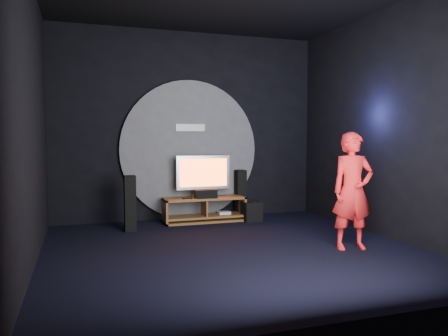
% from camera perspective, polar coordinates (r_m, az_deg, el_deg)
% --- Properties ---
extents(floor, '(5.00, 5.00, 0.00)m').
position_cam_1_polar(floor, '(6.08, 1.17, -10.64)').
color(floor, black).
rests_on(floor, ground).
extents(back_wall, '(5.00, 0.04, 3.50)m').
position_cam_1_polar(back_wall, '(8.28, -4.61, 5.47)').
color(back_wall, black).
rests_on(back_wall, ground).
extents(front_wall, '(5.00, 0.04, 3.50)m').
position_cam_1_polar(front_wall, '(3.63, 14.59, 7.26)').
color(front_wall, black).
rests_on(front_wall, ground).
extents(left_wall, '(0.04, 5.00, 3.50)m').
position_cam_1_polar(left_wall, '(5.57, -23.96, 5.86)').
color(left_wall, black).
rests_on(left_wall, ground).
extents(right_wall, '(0.04, 5.00, 3.50)m').
position_cam_1_polar(right_wall, '(7.12, 20.62, 5.47)').
color(right_wall, black).
rests_on(right_wall, ground).
extents(wall_disc_panel, '(2.60, 0.11, 2.60)m').
position_cam_1_polar(wall_disc_panel, '(8.23, -4.50, 2.36)').
color(wall_disc_panel, '#515156').
rests_on(wall_disc_panel, ground).
extents(media_console, '(1.49, 0.45, 0.45)m').
position_cam_1_polar(media_console, '(8.00, -2.55, -5.65)').
color(media_console, brown).
rests_on(media_console, ground).
extents(tv, '(1.00, 0.22, 0.76)m').
position_cam_1_polar(tv, '(7.98, -2.74, -0.84)').
color(tv, '#B7B7BE').
rests_on(tv, media_console).
extents(center_speaker, '(0.40, 0.15, 0.15)m').
position_cam_1_polar(center_speaker, '(7.85, -2.39, -3.40)').
color(center_speaker, black).
rests_on(center_speaker, media_console).
extents(remote, '(0.18, 0.05, 0.02)m').
position_cam_1_polar(remote, '(7.76, -4.80, -3.97)').
color(remote, black).
rests_on(remote, media_console).
extents(tower_speaker_left, '(0.18, 0.20, 0.92)m').
position_cam_1_polar(tower_speaker_left, '(7.33, -12.17, -4.54)').
color(tower_speaker_left, black).
rests_on(tower_speaker_left, ground).
extents(tower_speaker_right, '(0.18, 0.20, 0.92)m').
position_cam_1_polar(tower_speaker_right, '(8.39, 2.16, -3.38)').
color(tower_speaker_right, black).
rests_on(tower_speaker_right, ground).
extents(subwoofer, '(0.32, 0.32, 0.36)m').
position_cam_1_polar(subwoofer, '(8.09, 3.62, -5.67)').
color(subwoofer, black).
rests_on(subwoofer, ground).
extents(player, '(0.64, 0.47, 1.61)m').
position_cam_1_polar(player, '(6.24, 16.47, -2.88)').
color(player, red).
rests_on(player, ground).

